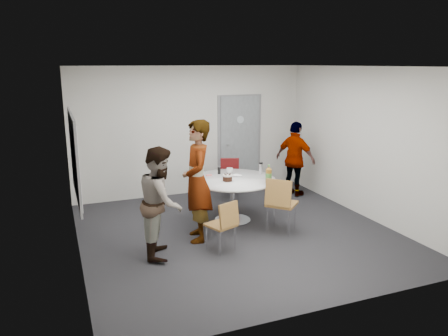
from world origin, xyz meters
name	(u,v)px	position (x,y,z in m)	size (l,w,h in m)	color
floor	(237,233)	(0.00, 0.00, 0.00)	(5.00, 5.00, 0.00)	black
ceiling	(239,66)	(0.00, 0.00, 2.70)	(5.00, 5.00, 0.00)	silver
wall_back	(191,131)	(0.00, 2.50, 1.35)	(5.00, 5.00, 0.00)	beige
wall_left	(73,167)	(-2.50, 0.00, 1.35)	(5.00, 5.00, 0.00)	beige
wall_right	(366,143)	(2.50, 0.00, 1.35)	(5.00, 5.00, 0.00)	beige
wall_front	(330,197)	(0.00, -2.50, 1.35)	(5.00, 5.00, 0.00)	beige
door	(239,143)	(1.10, 2.48, 1.03)	(1.02, 0.17, 2.12)	slate
whiteboard	(75,157)	(-2.46, 0.20, 1.45)	(0.04, 1.90, 1.25)	slate
table	(234,185)	(0.17, 0.54, 0.67)	(1.49, 1.49, 1.09)	white
chair_near_left	(224,222)	(-0.48, -0.61, 0.48)	(0.49, 0.51, 0.79)	brown
chair_near_right	(280,200)	(0.64, -0.27, 0.58)	(0.66, 0.66, 0.94)	brown
chair_far	(230,175)	(0.60, 1.81, 0.51)	(0.52, 0.54, 0.84)	maroon
person_main	(197,181)	(-0.69, 0.00, 0.96)	(0.70, 0.46, 1.92)	#A5C6EA
person_left	(161,202)	(-1.36, -0.36, 0.81)	(0.79, 0.61, 1.62)	white
person_right	(295,159)	(1.95, 1.50, 0.79)	(0.92, 0.39, 1.58)	black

